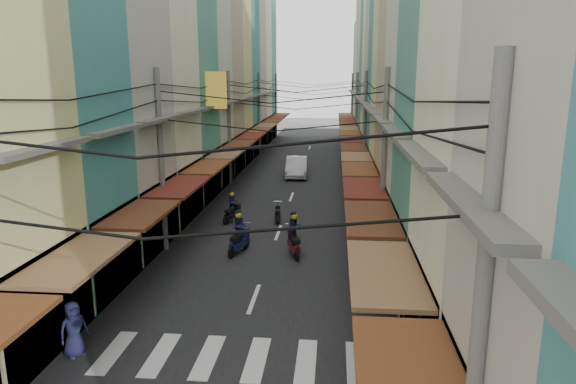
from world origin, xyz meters
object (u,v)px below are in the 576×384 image
Objects in this scene: white_car at (296,176)px; bicycle at (438,263)px; market_umbrella at (467,307)px; traffic_sign at (400,280)px.

white_car reaches higher than bicycle.
bicycle is (7.51, -18.90, 0.00)m from white_car.
market_umbrella is (-1.17, -9.18, 2.26)m from bicycle.
white_car is 26.36m from traffic_sign.
bicycle is at bearing -71.22° from white_car.
market_umbrella reaches higher than bicycle.
white_car is 28.88m from market_umbrella.
white_car is at bearing 10.85° from bicycle.
white_car is at bearing 102.72° from market_umbrella.
bicycle is 9.52m from market_umbrella.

